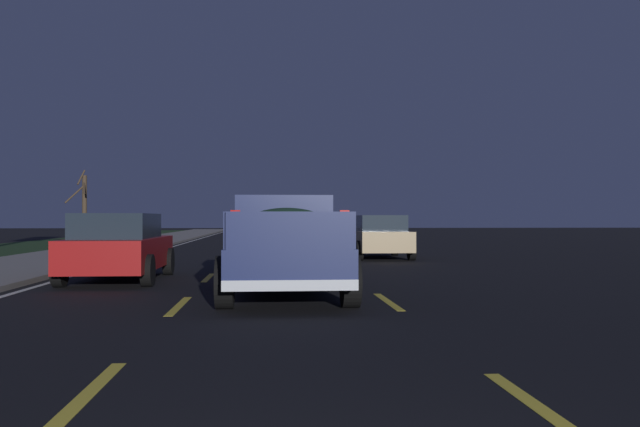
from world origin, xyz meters
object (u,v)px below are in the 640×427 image
(pickup_truck, at_px, (284,242))
(sedan_tan, at_px, (378,236))
(sedan_blue, at_px, (275,241))
(sedan_black, at_px, (328,229))
(sedan_red, at_px, (119,246))
(bare_tree_far, at_px, (84,206))

(pickup_truck, height_order, sedan_tan, pickup_truck)
(pickup_truck, height_order, sedan_blue, pickup_truck)
(sedan_blue, xyz_separation_m, sedan_tan, (4.54, -3.77, 0.00))
(sedan_black, relative_size, sedan_red, 1.00)
(sedan_tan, bearing_deg, bare_tree_far, 40.94)
(sedan_blue, bearing_deg, pickup_truck, -178.96)
(pickup_truck, bearing_deg, sedan_tan, -17.46)
(sedan_black, distance_m, sedan_red, 27.38)
(sedan_red, bearing_deg, sedan_tan, -41.31)
(sedan_blue, height_order, sedan_tan, same)
(pickup_truck, height_order, sedan_black, pickup_truck)
(sedan_blue, bearing_deg, bare_tree_far, 27.23)
(bare_tree_far, bearing_deg, sedan_blue, -152.77)
(pickup_truck, distance_m, sedan_black, 29.84)
(sedan_black, height_order, bare_tree_far, bare_tree_far)
(sedan_red, bearing_deg, bare_tree_far, 16.58)
(sedan_blue, bearing_deg, sedan_red, 136.93)
(sedan_black, distance_m, sedan_blue, 22.86)
(sedan_blue, height_order, bare_tree_far, bare_tree_far)
(pickup_truck, xyz_separation_m, sedan_blue, (7.06, 0.13, -0.20))
(pickup_truck, bearing_deg, sedan_black, -6.48)
(sedan_tan, distance_m, bare_tree_far, 22.96)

